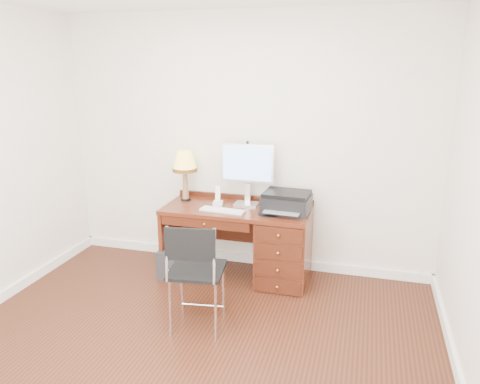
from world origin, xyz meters
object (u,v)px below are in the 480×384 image
(desk, at_px, (267,241))
(chair, at_px, (194,265))
(leg_lamp, at_px, (185,164))
(monitor, at_px, (247,166))
(printer, at_px, (287,202))
(equipment_box, at_px, (173,263))
(phone, at_px, (218,200))

(desk, relative_size, chair, 1.58)
(leg_lamp, xyz_separation_m, chair, (0.55, -1.20, -0.57))
(desk, distance_m, monitor, 0.80)
(desk, distance_m, leg_lamp, 1.19)
(printer, height_order, equipment_box, printer)
(monitor, bearing_deg, leg_lamp, -176.90)
(equipment_box, bearing_deg, leg_lamp, 84.66)
(monitor, bearing_deg, phone, -155.10)
(leg_lamp, distance_m, phone, 0.53)
(monitor, xyz_separation_m, chair, (-0.13, -1.24, -0.58))
(desk, relative_size, printer, 3.12)
(desk, xyz_separation_m, leg_lamp, (-0.93, 0.11, 0.73))
(phone, xyz_separation_m, chair, (0.15, -1.11, -0.23))
(monitor, xyz_separation_m, equipment_box, (-0.70, -0.39, -1.00))
(desk, bearing_deg, chair, -109.52)
(printer, distance_m, leg_lamp, 1.16)
(printer, xyz_separation_m, leg_lamp, (-1.12, 0.11, 0.29))
(phone, distance_m, equipment_box, 0.82)
(leg_lamp, relative_size, chair, 0.56)
(monitor, height_order, leg_lamp, monitor)
(monitor, distance_m, equipment_box, 1.28)
(desk, bearing_deg, printer, 2.04)
(desk, xyz_separation_m, printer, (0.19, 0.01, 0.44))
(monitor, height_order, phone, monitor)
(monitor, relative_size, phone, 3.10)
(desk, height_order, printer, printer)
(phone, relative_size, chair, 0.22)
(monitor, xyz_separation_m, phone, (-0.28, -0.13, -0.34))
(printer, distance_m, equipment_box, 1.36)
(printer, bearing_deg, phone, -177.84)
(leg_lamp, height_order, phone, leg_lamp)
(chair, bearing_deg, printer, 54.20)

